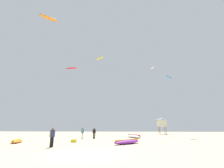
# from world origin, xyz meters

# --- Properties ---
(ground_plane) EXTENTS (120.00, 120.00, 0.00)m
(ground_plane) POSITION_xyz_m (0.00, 0.00, 0.00)
(ground_plane) COLOR beige
(person_foreground) EXTENTS (0.37, 0.48, 1.64)m
(person_foreground) POSITION_xyz_m (-3.77, 3.46, 0.96)
(person_foreground) COLOR black
(person_foreground) RESTS_ON ground
(person_midground) EXTENTS (0.52, 0.36, 1.57)m
(person_midground) POSITION_xyz_m (-2.29, 14.96, 0.92)
(person_midground) COLOR black
(person_midground) RESTS_ON ground
(person_left) EXTENTS (0.37, 0.54, 1.63)m
(person_left) POSITION_xyz_m (-3.86, 14.04, 0.95)
(person_left) COLOR silver
(person_left) RESTS_ON ground
(kite_grounded_near) EXTENTS (3.19, 3.47, 0.45)m
(kite_grounded_near) POSITION_xyz_m (2.63, 6.72, 0.21)
(kite_grounded_near) COLOR purple
(kite_grounded_near) RESTS_ON ground
(kite_grounded_mid) EXTENTS (2.07, 3.38, 0.42)m
(kite_grounded_mid) POSITION_xyz_m (-9.36, 7.22, 0.19)
(kite_grounded_mid) COLOR orange
(kite_grounded_mid) RESTS_ON ground
(kite_grounded_far) EXTENTS (2.95, 4.67, 0.54)m
(kite_grounded_far) POSITION_xyz_m (3.80, 17.54, 0.26)
(kite_grounded_far) COLOR white
(kite_grounded_far) RESTS_ON ground
(lifeguard_tower) EXTENTS (2.30, 2.30, 4.15)m
(lifeguard_tower) POSITION_xyz_m (11.62, 33.27, 3.05)
(lifeguard_tower) COLOR #8C704C
(lifeguard_tower) RESTS_ON ground
(cooler_box) EXTENTS (0.56, 0.36, 0.32)m
(cooler_box) POSITION_xyz_m (-3.33, 8.26, 0.16)
(cooler_box) COLOR yellow
(cooler_box) RESTS_ON ground
(kite_aloft_0) EXTENTS (3.66, 3.12, 0.54)m
(kite_aloft_0) POSITION_xyz_m (-6.08, 41.86, 24.85)
(kite_aloft_0) COLOR yellow
(kite_aloft_1) EXTENTS (4.59, 1.85, 0.70)m
(kite_aloft_1) POSITION_xyz_m (-14.66, 38.56, 20.30)
(kite_aloft_1) COLOR red
(kite_aloft_2) EXTENTS (4.07, 3.83, 0.55)m
(kite_aloft_2) POSITION_xyz_m (-15.04, 21.45, 26.53)
(kite_aloft_2) COLOR orange
(kite_aloft_3) EXTENTS (1.11, 2.38, 0.53)m
(kite_aloft_3) POSITION_xyz_m (10.17, 32.80, 17.56)
(kite_aloft_3) COLOR white
(kite_aloft_4) EXTENTS (2.02, 2.18, 0.42)m
(kite_aloft_4) POSITION_xyz_m (11.25, 21.30, 11.28)
(kite_aloft_4) COLOR blue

